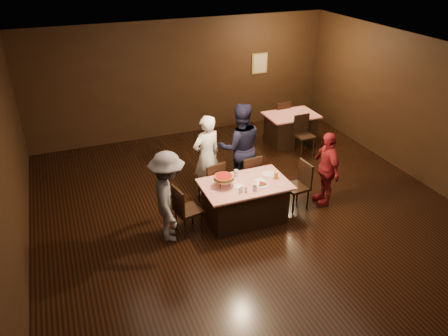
{
  "coord_description": "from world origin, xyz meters",
  "views": [
    {
      "loc": [
        -3.08,
        -5.7,
        4.76
      ],
      "look_at": [
        -0.47,
        0.88,
        1.0
      ],
      "focal_mm": 35.0,
      "sensor_mm": 36.0,
      "label": 1
    }
  ],
  "objects": [
    {
      "name": "room",
      "position": [
        0.0,
        0.01,
        2.14
      ],
      "size": [
        10.0,
        10.04,
        3.02
      ],
      "color": "black",
      "rests_on": "ground"
    },
    {
      "name": "main_table",
      "position": [
        -0.17,
        0.58,
        0.39
      ],
      "size": [
        1.6,
        1.0,
        0.77
      ],
      "primitive_type": "cube",
      "color": "#AF170B",
      "rests_on": "ground"
    },
    {
      "name": "back_table",
      "position": [
        2.36,
        3.36,
        0.39
      ],
      "size": [
        1.3,
        0.9,
        0.77
      ],
      "primitive_type": "cube",
      "color": "red",
      "rests_on": "ground"
    },
    {
      "name": "chair_far_left",
      "position": [
        -0.57,
        1.33,
        0.47
      ],
      "size": [
        0.51,
        0.51,
        0.95
      ],
      "primitive_type": "cube",
      "rotation": [
        0.0,
        0.0,
        3.4
      ],
      "color": "black",
      "rests_on": "ground"
    },
    {
      "name": "chair_far_right",
      "position": [
        0.23,
        1.33,
        0.47
      ],
      "size": [
        0.46,
        0.46,
        0.95
      ],
      "primitive_type": "cube",
      "rotation": [
        0.0,
        0.0,
        3.24
      ],
      "color": "black",
      "rests_on": "ground"
    },
    {
      "name": "chair_end_left",
      "position": [
        -1.27,
        0.58,
        0.47
      ],
      "size": [
        0.49,
        0.49,
        0.95
      ],
      "primitive_type": "cube",
      "rotation": [
        0.0,
        0.0,
        1.77
      ],
      "color": "black",
      "rests_on": "ground"
    },
    {
      "name": "chair_end_right",
      "position": [
        0.93,
        0.58,
        0.47
      ],
      "size": [
        0.46,
        0.46,
        0.95
      ],
      "primitive_type": "cube",
      "rotation": [
        0.0,
        0.0,
        -1.47
      ],
      "color": "black",
      "rests_on": "ground"
    },
    {
      "name": "chair_back_near",
      "position": [
        2.36,
        2.66,
        0.47
      ],
      "size": [
        0.43,
        0.43,
        0.95
      ],
      "primitive_type": "cube",
      "rotation": [
        0.0,
        0.0,
        0.03
      ],
      "color": "black",
      "rests_on": "ground"
    },
    {
      "name": "chair_back_far",
      "position": [
        2.36,
        3.96,
        0.47
      ],
      "size": [
        0.44,
        0.44,
        0.95
      ],
      "primitive_type": "cube",
      "rotation": [
        0.0,
        0.0,
        3.19
      ],
      "color": "black",
      "rests_on": "ground"
    },
    {
      "name": "diner_white_jacket",
      "position": [
        -0.51,
        1.71,
        0.87
      ],
      "size": [
        0.72,
        0.57,
        1.73
      ],
      "primitive_type": "imported",
      "rotation": [
        0.0,
        0.0,
        3.41
      ],
      "color": "white",
      "rests_on": "ground"
    },
    {
      "name": "diner_navy_hoodie",
      "position": [
        0.21,
        1.71,
        0.94
      ],
      "size": [
        1.03,
        0.87,
        1.89
      ],
      "primitive_type": "imported",
      "rotation": [
        0.0,
        0.0,
        2.95
      ],
      "color": "black",
      "rests_on": "ground"
    },
    {
      "name": "diner_grey_knit",
      "position": [
        -1.63,
        0.54,
        0.83
      ],
      "size": [
        0.8,
        1.17,
        1.67
      ],
      "primitive_type": "imported",
      "rotation": [
        0.0,
        0.0,
        1.4
      ],
      "color": "#5C5B60",
      "rests_on": "ground"
    },
    {
      "name": "diner_red_shirt",
      "position": [
        1.56,
        0.56,
        0.76
      ],
      "size": [
        0.48,
        0.93,
        1.52
      ],
      "primitive_type": "imported",
      "rotation": [
        0.0,
        0.0,
        -1.7
      ],
      "color": "maroon",
      "rests_on": "ground"
    },
    {
      "name": "pizza_stand",
      "position": [
        -0.57,
        0.63,
        0.95
      ],
      "size": [
        0.38,
        0.38,
        0.22
      ],
      "color": "black",
      "rests_on": "main_table"
    },
    {
      "name": "plate_with_slice",
      "position": [
        0.08,
        0.4,
        0.8
      ],
      "size": [
        0.25,
        0.25,
        0.06
      ],
      "color": "white",
      "rests_on": "main_table"
    },
    {
      "name": "plate_empty",
      "position": [
        0.38,
        0.73,
        0.78
      ],
      "size": [
        0.25,
        0.25,
        0.01
      ],
      "primitive_type": "cylinder",
      "color": "white",
      "rests_on": "main_table"
    },
    {
      "name": "glass_front_left",
      "position": [
        -0.12,
        0.28,
        0.84
      ],
      "size": [
        0.08,
        0.08,
        0.14
      ],
      "primitive_type": "cylinder",
      "color": "silver",
      "rests_on": "main_table"
    },
    {
      "name": "glass_amber",
      "position": [
        0.43,
        0.53,
        0.84
      ],
      "size": [
        0.08,
        0.08,
        0.14
      ],
      "primitive_type": "cylinder",
      "color": "#BF7F26",
      "rests_on": "main_table"
    },
    {
      "name": "glass_back",
      "position": [
        -0.22,
        0.88,
        0.84
      ],
      "size": [
        0.08,
        0.08,
        0.14
      ],
      "primitive_type": "cylinder",
      "color": "silver",
      "rests_on": "main_table"
    },
    {
      "name": "condiments",
      "position": [
        -0.35,
        0.3,
        0.82
      ],
      "size": [
        0.17,
        0.1,
        0.09
      ],
      "color": "silver",
      "rests_on": "main_table"
    },
    {
      "name": "napkin_center",
      "position": [
        0.13,
        0.58,
        0.77
      ],
      "size": [
        0.19,
        0.19,
        0.01
      ],
      "primitive_type": "cube",
      "rotation": [
        0.0,
        0.0,
        0.21
      ],
      "color": "white",
      "rests_on": "main_table"
    },
    {
      "name": "napkin_left",
      "position": [
        -0.32,
        0.53,
        0.77
      ],
      "size": [
        0.21,
        0.21,
        0.01
      ],
      "primitive_type": "cube",
      "rotation": [
        0.0,
        0.0,
        -0.35
      ],
      "color": "white",
      "rests_on": "main_table"
    }
  ]
}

